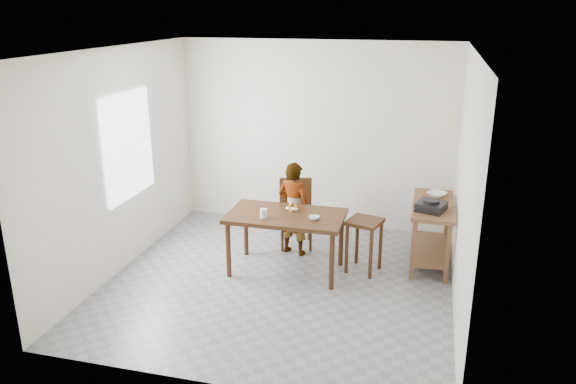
% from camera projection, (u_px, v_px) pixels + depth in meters
% --- Properties ---
extents(floor, '(4.00, 4.00, 0.04)m').
position_uv_depth(floor, '(280.00, 283.00, 6.73)').
color(floor, slate).
rests_on(floor, ground).
extents(ceiling, '(4.00, 4.00, 0.04)m').
position_uv_depth(ceiling, '(278.00, 48.00, 5.87)').
color(ceiling, white).
rests_on(ceiling, wall_back).
extents(wall_back, '(4.00, 0.04, 2.70)m').
position_uv_depth(wall_back, '(316.00, 135.00, 8.15)').
color(wall_back, silver).
rests_on(wall_back, ground).
extents(wall_front, '(4.00, 0.04, 2.70)m').
position_uv_depth(wall_front, '(212.00, 243.00, 4.44)').
color(wall_front, silver).
rests_on(wall_front, ground).
extents(wall_left, '(0.04, 4.00, 2.70)m').
position_uv_depth(wall_left, '(118.00, 161.00, 6.78)').
color(wall_left, silver).
rests_on(wall_left, ground).
extents(wall_right, '(0.04, 4.00, 2.70)m').
position_uv_depth(wall_right, '(467.00, 187.00, 5.82)').
color(wall_right, silver).
rests_on(wall_right, ground).
extents(window_pane, '(0.02, 1.10, 1.30)m').
position_uv_depth(window_pane, '(129.00, 146.00, 6.90)').
color(window_pane, white).
rests_on(window_pane, wall_left).
extents(dining_table, '(1.40, 0.80, 0.75)m').
position_uv_depth(dining_table, '(286.00, 243.00, 6.88)').
color(dining_table, '#351E0E').
rests_on(dining_table, floor).
extents(prep_counter, '(0.50, 1.20, 0.80)m').
position_uv_depth(prep_counter, '(431.00, 233.00, 7.11)').
color(prep_counter, brown).
rests_on(prep_counter, floor).
extents(child, '(0.52, 0.41, 1.25)m').
position_uv_depth(child, '(294.00, 209.00, 7.31)').
color(child, white).
rests_on(child, floor).
extents(dining_chair, '(0.54, 0.54, 0.91)m').
position_uv_depth(dining_chair, '(296.00, 214.00, 7.58)').
color(dining_chair, '#351E0E').
rests_on(dining_chair, floor).
extents(stool, '(0.47, 0.47, 0.68)m').
position_uv_depth(stool, '(364.00, 246.00, 6.89)').
color(stool, '#351E0E').
rests_on(stool, floor).
extents(glass_tumbler, '(0.11, 0.11, 0.11)m').
position_uv_depth(glass_tumbler, '(264.00, 213.00, 6.64)').
color(glass_tumbler, silver).
rests_on(glass_tumbler, dining_table).
extents(small_bowl, '(0.17, 0.17, 0.04)m').
position_uv_depth(small_bowl, '(314.00, 218.00, 6.59)').
color(small_bowl, silver).
rests_on(small_bowl, dining_table).
extents(banana, '(0.20, 0.17, 0.06)m').
position_uv_depth(banana, '(292.00, 208.00, 6.87)').
color(banana, '#FED259').
rests_on(banana, dining_table).
extents(serving_bowl, '(0.31, 0.31, 0.06)m').
position_uv_depth(serving_bowl, '(437.00, 194.00, 7.22)').
color(serving_bowl, silver).
rests_on(serving_bowl, prep_counter).
extents(gas_burner, '(0.40, 0.40, 0.11)m').
position_uv_depth(gas_burner, '(431.00, 206.00, 6.72)').
color(gas_burner, black).
rests_on(gas_burner, prep_counter).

